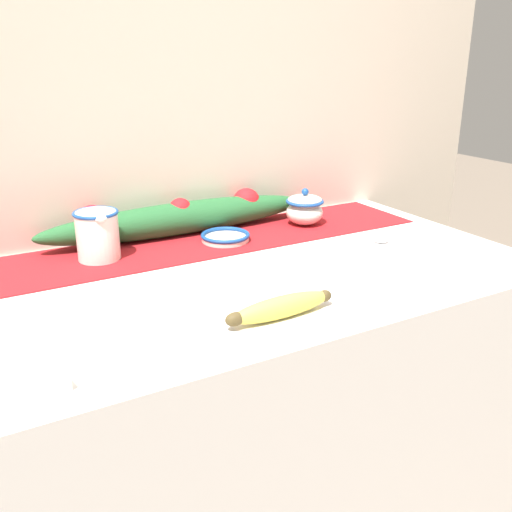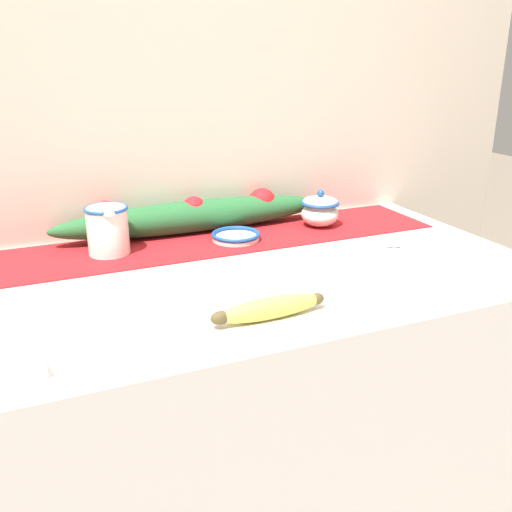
{
  "view_description": "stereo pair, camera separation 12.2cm",
  "coord_description": "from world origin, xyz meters",
  "px_view_note": "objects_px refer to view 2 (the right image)",
  "views": [
    {
      "loc": [
        -0.54,
        -1.05,
        1.39
      ],
      "look_at": [
        0.02,
        -0.05,
        0.98
      ],
      "focal_mm": 40.0,
      "sensor_mm": 36.0,
      "label": 1
    },
    {
      "loc": [
        -0.43,
        -1.11,
        1.39
      ],
      "look_at": [
        0.02,
        -0.05,
        0.98
      ],
      "focal_mm": 40.0,
      "sensor_mm": 36.0,
      "label": 2
    }
  ],
  "objects_px": {
    "small_dish": "(236,236)",
    "banana": "(269,308)",
    "sugar_bowl": "(320,210)",
    "cream_pitcher": "(108,228)",
    "spoon": "(391,246)"
  },
  "relations": [
    {
      "from": "small_dish",
      "to": "banana",
      "type": "bearing_deg",
      "value": -103.72
    },
    {
      "from": "sugar_bowl",
      "to": "spoon",
      "type": "relative_size",
      "value": 0.7
    },
    {
      "from": "cream_pitcher",
      "to": "sugar_bowl",
      "type": "xyz_separation_m",
      "value": [
        0.58,
        -0.0,
        -0.02
      ]
    },
    {
      "from": "cream_pitcher",
      "to": "sugar_bowl",
      "type": "bearing_deg",
      "value": -0.15
    },
    {
      "from": "sugar_bowl",
      "to": "small_dish",
      "type": "xyz_separation_m",
      "value": [
        -0.26,
        -0.02,
        -0.03
      ]
    },
    {
      "from": "sugar_bowl",
      "to": "banana",
      "type": "distance_m",
      "value": 0.6
    },
    {
      "from": "cream_pitcher",
      "to": "banana",
      "type": "height_order",
      "value": "cream_pitcher"
    },
    {
      "from": "cream_pitcher",
      "to": "sugar_bowl",
      "type": "height_order",
      "value": "cream_pitcher"
    },
    {
      "from": "cream_pitcher",
      "to": "spoon",
      "type": "distance_m",
      "value": 0.7
    },
    {
      "from": "small_dish",
      "to": "banana",
      "type": "relative_size",
      "value": 0.55
    },
    {
      "from": "spoon",
      "to": "small_dish",
      "type": "bearing_deg",
      "value": 172.91
    },
    {
      "from": "sugar_bowl",
      "to": "small_dish",
      "type": "height_order",
      "value": "sugar_bowl"
    },
    {
      "from": "cream_pitcher",
      "to": "banana",
      "type": "bearing_deg",
      "value": -66.2
    },
    {
      "from": "spoon",
      "to": "sugar_bowl",
      "type": "bearing_deg",
      "value": 132.61
    },
    {
      "from": "cream_pitcher",
      "to": "banana",
      "type": "relative_size",
      "value": 0.54
    }
  ]
}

